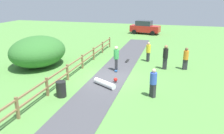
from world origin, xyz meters
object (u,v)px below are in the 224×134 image
trash_bin (61,89)px  skater_riding (116,57)px  skater_fallen (105,83)px  skateboard_loose (127,61)px  bystander_orange (186,58)px  bystander_blue (153,82)px  bystander_yellow (148,51)px  parked_car_red (145,27)px  bystander_black (165,56)px  bush_large (38,51)px

trash_bin → skater_riding: (1.87, 5.15, 0.63)m
skater_fallen → skater_riding: bearing=91.6°
skater_fallen → skateboard_loose: 5.69m
bystander_orange → bystander_blue: bystander_orange is taller
trash_bin → bystander_yellow: bearing=65.0°
bystander_yellow → parked_car_red: size_ratio=0.38×
trash_bin → skateboard_loose: size_ratio=1.12×
bystander_orange → bystander_black: (-1.50, -0.33, 0.11)m
skater_fallen → parked_car_red: parked_car_red is taller
bystander_orange → bystander_black: size_ratio=0.91×
trash_bin → skateboard_loose: trash_bin is taller
skater_fallen → bystander_orange: 6.89m
bystander_orange → bystander_black: 1.54m
trash_bin → bystander_yellow: size_ratio=0.54×
bystander_blue → bystander_black: bearing=85.5°
trash_bin → bystander_black: size_ratio=0.48×
bystander_orange → bystander_yellow: bystander_orange is taller
skater_fallen → bystander_black: bearing=52.3°
skater_riding → parked_car_red: bearing=90.4°
trash_bin → bystander_yellow: bystander_yellow is taller
skateboard_loose → bystander_orange: bearing=-11.1°
bush_large → skater_riding: 6.33m
bystander_orange → trash_bin: bearing=-135.1°
bystander_yellow → bystander_black: size_ratio=0.89×
bystander_orange → bystander_blue: bearing=-109.0°
skater_fallen → parked_car_red: bearing=90.6°
trash_bin → bystander_black: bearing=50.5°
skater_fallen → bystander_blue: size_ratio=0.97×
bystander_yellow → bystander_orange: bearing=-26.3°
bystander_black → parked_car_red: (-3.62, 15.97, -0.10)m
trash_bin → bystander_blue: size_ratio=0.54×
trash_bin → skateboard_loose: 8.08m
bystander_black → bystander_blue: bearing=-94.5°
bystander_orange → bystander_blue: size_ratio=1.03×
skater_riding → bystander_blue: bearing=-51.3°
bush_large → skater_fallen: 7.00m
bush_large → bystander_black: bush_large is taller
skateboard_loose → bystander_yellow: size_ratio=0.48×
skater_fallen → bystander_orange: size_ratio=0.95×
bush_large → bystander_orange: (11.32, 2.09, -0.25)m
bystander_black → skater_fallen: bearing=-127.7°
bystander_yellow → skateboard_loose: bearing=-161.9°
bush_large → skater_fallen: bearing=-22.6°
bystander_orange → bystander_blue: 5.88m
skater_riding → parked_car_red: 17.34m
skater_riding → bystander_black: skater_riding is taller
bystander_orange → bystander_black: bystander_black is taller
skater_riding → bystander_yellow: (2.01, 3.18, -0.16)m
skater_fallen → bystander_black: 5.66m
skater_riding → skater_fallen: 3.18m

